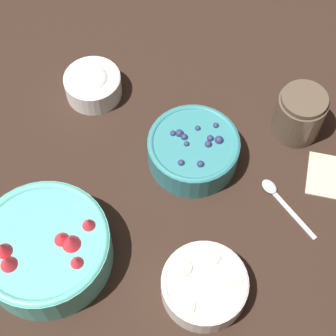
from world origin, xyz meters
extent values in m
plane|color=black|center=(0.00, 0.00, 0.00)|extent=(4.00, 4.00, 0.00)
cylinder|color=#56B7A8|center=(0.15, 0.21, 0.04)|extent=(0.22, 0.22, 0.07)
torus|color=#56B7A8|center=(0.15, 0.21, 0.07)|extent=(0.22, 0.22, 0.02)
cylinder|color=red|center=(0.15, 0.21, 0.06)|extent=(0.17, 0.17, 0.02)
cone|color=red|center=(0.20, 0.24, 0.08)|extent=(0.03, 0.03, 0.03)
cone|color=red|center=(0.09, 0.16, 0.08)|extent=(0.04, 0.04, 0.02)
cone|color=red|center=(0.08, 0.23, 0.08)|extent=(0.03, 0.03, 0.02)
cone|color=red|center=(0.18, 0.26, 0.08)|extent=(0.04, 0.04, 0.03)
cone|color=red|center=(0.12, 0.20, 0.08)|extent=(0.03, 0.03, 0.02)
cone|color=red|center=(0.10, 0.20, 0.08)|extent=(0.05, 0.05, 0.03)
cylinder|color=teal|center=(-0.03, -0.05, 0.03)|extent=(0.17, 0.17, 0.06)
torus|color=teal|center=(-0.03, -0.05, 0.05)|extent=(0.17, 0.17, 0.01)
cylinder|color=navy|center=(-0.03, -0.05, 0.05)|extent=(0.13, 0.13, 0.02)
sphere|color=navy|center=(-0.02, 0.00, 0.06)|extent=(0.01, 0.01, 0.01)
sphere|color=navy|center=(-0.06, -0.06, 0.06)|extent=(0.01, 0.01, 0.01)
sphere|color=navy|center=(-0.06, -0.09, 0.06)|extent=(0.01, 0.01, 0.01)
sphere|color=navy|center=(0.01, -0.05, 0.06)|extent=(0.01, 0.01, 0.01)
sphere|color=navy|center=(-0.07, -0.06, 0.06)|extent=(0.02, 0.02, 0.02)
sphere|color=navy|center=(-0.05, -0.01, 0.06)|extent=(0.01, 0.01, 0.01)
sphere|color=navy|center=(-0.06, -0.05, 0.06)|extent=(0.01, 0.01, 0.01)
sphere|color=navy|center=(-0.06, -0.06, 0.06)|extent=(0.01, 0.01, 0.01)
sphere|color=navy|center=(0.00, -0.06, 0.06)|extent=(0.01, 0.01, 0.01)
sphere|color=navy|center=(-0.01, -0.05, 0.06)|extent=(0.01, 0.01, 0.01)
sphere|color=navy|center=(-0.02, -0.04, 0.06)|extent=(0.01, 0.01, 0.01)
sphere|color=navy|center=(-0.03, -0.08, 0.06)|extent=(0.01, 0.01, 0.01)
cylinder|color=silver|center=(-0.11, 0.19, 0.02)|extent=(0.14, 0.14, 0.05)
torus|color=silver|center=(-0.11, 0.19, 0.04)|extent=(0.14, 0.14, 0.01)
cylinder|color=beige|center=(-0.11, 0.19, 0.04)|extent=(0.11, 0.11, 0.01)
cylinder|color=beige|center=(-0.14, 0.18, 0.05)|extent=(0.03, 0.03, 0.00)
cylinder|color=beige|center=(-0.07, 0.18, 0.05)|extent=(0.03, 0.03, 0.01)
cylinder|color=beige|center=(-0.16, 0.17, 0.05)|extent=(0.03, 0.03, 0.01)
cylinder|color=beige|center=(-0.10, 0.24, 0.05)|extent=(0.03, 0.03, 0.01)
cylinder|color=beige|center=(-0.11, 0.15, 0.05)|extent=(0.03, 0.03, 0.01)
cylinder|color=white|center=(0.20, -0.14, 0.02)|extent=(0.11, 0.11, 0.05)
torus|color=white|center=(0.20, -0.14, 0.05)|extent=(0.11, 0.11, 0.01)
cylinder|color=white|center=(0.20, -0.14, 0.04)|extent=(0.09, 0.09, 0.01)
ellipsoid|color=white|center=(0.20, -0.14, 0.05)|extent=(0.06, 0.06, 0.03)
cylinder|color=brown|center=(-0.20, -0.17, 0.04)|extent=(0.09, 0.09, 0.09)
cylinder|color=#472819|center=(-0.20, -0.17, 0.04)|extent=(0.07, 0.07, 0.07)
cylinder|color=brown|center=(-0.20, -0.17, 0.09)|extent=(0.08, 0.08, 0.01)
cube|color=silver|center=(-0.23, 0.01, 0.00)|extent=(0.09, 0.07, 0.01)
ellipsoid|color=silver|center=(-0.18, -0.03, 0.01)|extent=(0.04, 0.04, 0.01)
camera|label=1|loc=(-0.14, 0.48, 0.89)|focal=60.00mm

